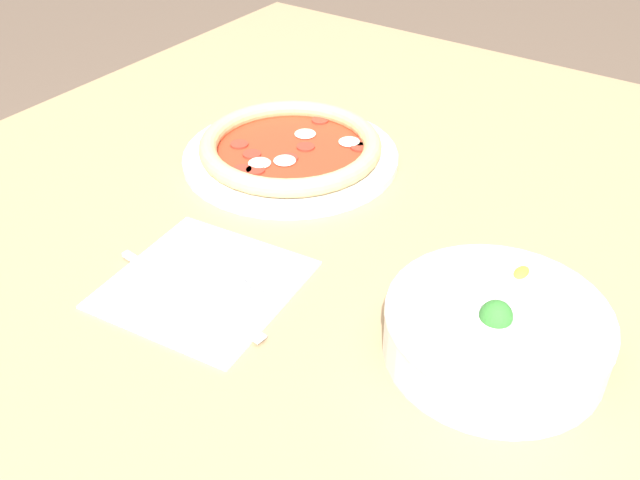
{
  "coord_description": "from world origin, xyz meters",
  "views": [
    {
      "loc": [
        0.64,
        0.48,
        1.29
      ],
      "look_at": [
        0.08,
        0.09,
        0.8
      ],
      "focal_mm": 40.0,
      "sensor_mm": 36.0,
      "label": 1
    }
  ],
  "objects_px": {
    "pizza": "(291,150)",
    "fork": "(220,267)",
    "knife": "(183,290)",
    "bowl": "(497,329)"
  },
  "relations": [
    {
      "from": "pizza",
      "to": "fork",
      "type": "xyz_separation_m",
      "value": [
        0.25,
        0.09,
        -0.01
      ]
    },
    {
      "from": "knife",
      "to": "fork",
      "type": "bearing_deg",
      "value": 87.2
    },
    {
      "from": "pizza",
      "to": "fork",
      "type": "distance_m",
      "value": 0.27
    },
    {
      "from": "bowl",
      "to": "knife",
      "type": "bearing_deg",
      "value": -71.05
    },
    {
      "from": "knife",
      "to": "pizza",
      "type": "bearing_deg",
      "value": 110.05
    },
    {
      "from": "bowl",
      "to": "fork",
      "type": "distance_m",
      "value": 0.32
    },
    {
      "from": "fork",
      "to": "knife",
      "type": "distance_m",
      "value": 0.05
    },
    {
      "from": "pizza",
      "to": "bowl",
      "type": "distance_m",
      "value": 0.44
    },
    {
      "from": "fork",
      "to": "knife",
      "type": "height_order",
      "value": "same"
    },
    {
      "from": "pizza",
      "to": "knife",
      "type": "height_order",
      "value": "pizza"
    }
  ]
}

